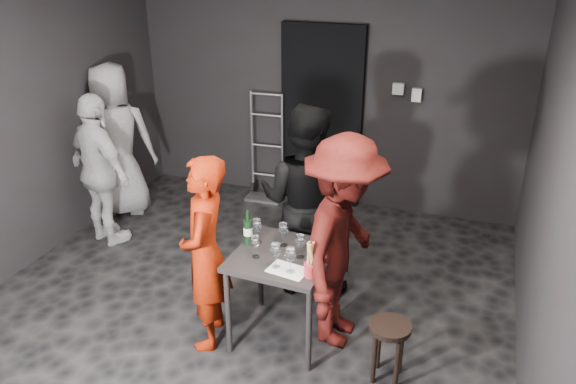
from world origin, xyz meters
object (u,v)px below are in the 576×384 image
(hand_truck, at_px, (266,179))
(bystander_cream, at_px, (100,167))
(stool, at_px, (389,337))
(breadstick_cup, at_px, (311,260))
(bystander_grey, at_px, (114,129))
(man_maroon, at_px, (343,230))
(wine_bottle, at_px, (248,231))
(tasting_table, at_px, (282,266))
(woman_black, at_px, (305,187))
(server_red, at_px, (205,251))

(hand_truck, bearing_deg, bystander_cream, -129.37)
(stool, relative_size, breadstick_cup, 1.62)
(bystander_grey, height_order, breadstick_cup, bystander_grey)
(bystander_cream, bearing_deg, stool, -176.30)
(man_maroon, bearing_deg, wine_bottle, 99.59)
(tasting_table, bearing_deg, stool, -12.75)
(woman_black, height_order, bystander_cream, woman_black)
(hand_truck, xyz_separation_m, stool, (1.99, -2.63, 0.13))
(bystander_grey, distance_m, wine_bottle, 2.64)
(wine_bottle, bearing_deg, man_maroon, 6.36)
(tasting_table, height_order, woman_black, woman_black)
(stool, relative_size, man_maroon, 0.24)
(hand_truck, bearing_deg, man_maroon, -59.59)
(breadstick_cup, bearing_deg, stool, 1.33)
(breadstick_cup, bearing_deg, woman_black, 110.71)
(man_maroon, distance_m, wine_bottle, 0.75)
(woman_black, xyz_separation_m, man_maroon, (0.50, -0.60, -0.03))
(bystander_grey, bearing_deg, breadstick_cup, 124.51)
(hand_truck, distance_m, server_red, 2.78)
(server_red, height_order, bystander_grey, bystander_grey)
(woman_black, xyz_separation_m, bystander_cream, (-2.19, 0.09, -0.15))
(stool, distance_m, wine_bottle, 1.31)
(stool, relative_size, woman_black, 0.24)
(tasting_table, distance_m, bystander_grey, 2.96)
(man_maroon, bearing_deg, stool, -124.30)
(hand_truck, bearing_deg, bystander_grey, -149.90)
(stool, xyz_separation_m, server_red, (-1.41, -0.03, 0.44))
(tasting_table, height_order, bystander_cream, bystander_cream)
(tasting_table, relative_size, bystander_cream, 0.45)
(man_maroon, xyz_separation_m, wine_bottle, (-0.74, -0.08, -0.10))
(tasting_table, bearing_deg, bystander_grey, 149.64)
(stool, distance_m, bystander_cream, 3.34)
(bystander_grey, bearing_deg, hand_truck, -170.73)
(server_red, distance_m, man_maroon, 1.04)
(woman_black, distance_m, man_maroon, 0.78)
(stool, distance_m, woman_black, 1.48)
(hand_truck, height_order, wine_bottle, hand_truck)
(hand_truck, distance_m, woman_black, 2.12)
(hand_truck, xyz_separation_m, man_maroon, (1.54, -2.28, 0.73))
(breadstick_cup, bearing_deg, server_red, -178.68)
(tasting_table, bearing_deg, woman_black, 95.53)
(tasting_table, xyz_separation_m, man_maroon, (0.43, 0.15, 0.31))
(hand_truck, height_order, stool, hand_truck)
(hand_truck, relative_size, tasting_table, 1.74)
(server_red, relative_size, bystander_grey, 0.80)
(hand_truck, relative_size, man_maroon, 0.68)
(tasting_table, xyz_separation_m, woman_black, (-0.07, 0.74, 0.34))
(hand_truck, xyz_separation_m, wine_bottle, (0.81, -2.37, 0.63))
(wine_bottle, xyz_separation_m, breadstick_cup, (0.60, -0.28, 0.02))
(server_red, xyz_separation_m, breadstick_cup, (0.82, 0.02, 0.08))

